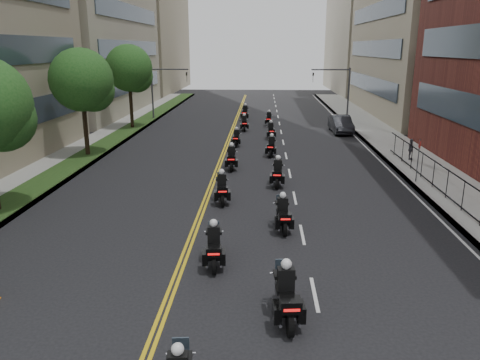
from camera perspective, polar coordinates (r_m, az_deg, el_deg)
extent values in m
cube|color=gray|center=(36.01, 19.77, 2.77)|extent=(4.00, 90.00, 0.15)
cube|color=gray|center=(36.97, -18.65, 3.20)|extent=(4.00, 90.00, 0.15)
cube|color=#1D3D16|center=(36.66, -17.50, 3.35)|extent=(2.00, 90.00, 0.04)
cube|color=#333F4C|center=(58.10, 15.50, 11.22)|extent=(0.12, 24.08, 1.80)
cube|color=#333F4C|center=(57.95, 15.80, 15.16)|extent=(0.12, 24.08, 1.80)
cube|color=#333F4C|center=(58.07, 16.12, 19.09)|extent=(0.12, 24.08, 1.80)
cube|color=gray|center=(89.03, 16.70, 18.70)|extent=(15.00, 28.00, 26.00)
cube|color=#333F4C|center=(58.79, -12.67, 11.45)|extent=(0.12, 24.08, 1.80)
cube|color=#333F4C|center=(58.64, -12.91, 15.35)|extent=(0.12, 24.08, 1.80)
cube|color=#333F4C|center=(58.77, -13.16, 19.24)|extent=(0.12, 24.08, 1.80)
cube|color=gray|center=(89.86, -13.07, 18.91)|extent=(16.00, 28.00, 26.00)
cube|color=black|center=(23.49, 26.66, -0.82)|extent=(0.05, 28.00, 0.05)
cube|color=black|center=(23.86, 26.27, -3.81)|extent=(0.05, 28.00, 0.05)
sphere|color=#1C4E1A|center=(24.41, -27.03, 6.67)|extent=(3.08, 3.08, 3.08)
cylinder|color=black|center=(35.33, -18.37, 6.77)|extent=(0.32, 0.32, 5.11)
sphere|color=#1C4E1A|center=(35.02, -18.79, 11.48)|extent=(4.40, 4.40, 4.40)
sphere|color=#1C4E1A|center=(35.24, -17.52, 10.41)|extent=(3.08, 3.08, 3.08)
cylinder|color=black|center=(46.61, -13.16, 9.36)|extent=(0.32, 0.32, 5.39)
sphere|color=#1C4E1A|center=(46.38, -13.40, 13.14)|extent=(4.40, 4.40, 4.40)
sphere|color=#1C4E1A|center=(46.65, -12.48, 12.26)|extent=(3.08, 3.08, 3.08)
cylinder|color=#3F3F44|center=(51.62, 13.07, 10.08)|extent=(0.18, 0.18, 5.60)
cylinder|color=#3F3F44|center=(51.12, 11.00, 13.07)|extent=(4.00, 0.14, 0.14)
imported|color=black|center=(50.95, 8.90, 12.26)|extent=(0.16, 0.20, 1.00)
cylinder|color=#3F3F44|center=(52.20, -10.63, 10.28)|extent=(0.18, 0.18, 5.60)
cylinder|color=#3F3F44|center=(51.60, -8.56, 13.20)|extent=(4.00, 0.14, 0.14)
imported|color=black|center=(51.33, -6.51, 12.37)|extent=(0.16, 0.20, 1.00)
sphere|color=silver|center=(10.64, -7.62, -19.76)|extent=(0.28, 0.28, 0.28)
cylinder|color=black|center=(13.48, 6.11, -17.00)|extent=(0.23, 0.76, 0.75)
cylinder|color=black|center=(14.97, 5.07, -13.34)|extent=(0.23, 0.76, 0.75)
cube|color=black|center=(14.06, 5.59, -13.99)|extent=(0.60, 1.53, 0.44)
cube|color=silver|center=(14.23, 5.53, -14.77)|extent=(0.48, 0.64, 0.33)
cube|color=black|center=(13.17, 6.18, -14.90)|extent=(0.62, 0.52, 0.35)
cube|color=red|center=(12.99, 6.34, -15.50)|extent=(0.44, 0.08, 0.08)
cube|color=black|center=(13.84, 5.62, -11.90)|extent=(0.51, 0.35, 0.68)
sphere|color=silver|center=(13.64, 5.67, -10.15)|extent=(0.32, 0.32, 0.32)
cylinder|color=black|center=(16.61, -3.20, -10.31)|extent=(0.21, 0.71, 0.70)
cylinder|color=black|center=(18.09, -3.17, -8.02)|extent=(0.21, 0.71, 0.70)
cube|color=black|center=(17.22, -3.20, -8.25)|extent=(0.56, 1.41, 0.41)
cube|color=silver|center=(17.37, -3.18, -8.89)|extent=(0.44, 0.60, 0.31)
cube|color=black|center=(16.38, -3.23, -8.64)|extent=(0.57, 0.48, 0.33)
cube|color=red|center=(16.19, -3.23, -9.02)|extent=(0.41, 0.07, 0.07)
cube|color=black|center=(17.07, -3.22, -6.62)|extent=(0.48, 0.33, 0.63)
sphere|color=silver|center=(16.92, -3.24, -5.26)|extent=(0.30, 0.30, 0.30)
cylinder|color=black|center=(19.79, 5.46, -5.92)|extent=(0.19, 0.69, 0.68)
cylinder|color=black|center=(21.28, 4.93, -4.33)|extent=(0.19, 0.69, 0.68)
cube|color=black|center=(20.43, 5.20, -4.36)|extent=(0.53, 1.38, 0.40)
cube|color=silver|center=(20.56, 5.17, -4.92)|extent=(0.42, 0.58, 0.30)
cube|color=black|center=(19.61, 5.50, -4.51)|extent=(0.55, 0.46, 0.32)
cube|color=red|center=(19.42, 5.57, -4.78)|extent=(0.40, 0.06, 0.07)
cube|color=black|center=(20.31, 5.22, -2.99)|extent=(0.46, 0.31, 0.62)
sphere|color=silver|center=(20.19, 5.25, -1.86)|extent=(0.29, 0.29, 0.29)
cylinder|color=black|center=(23.25, -2.14, -2.48)|extent=(0.23, 0.71, 0.70)
cylinder|color=black|center=(24.81, -2.30, -1.28)|extent=(0.23, 0.71, 0.70)
cube|color=black|center=(23.94, -2.23, -1.21)|extent=(0.60, 1.43, 0.41)
cube|color=silver|center=(24.06, -2.23, -1.71)|extent=(0.46, 0.61, 0.31)
cube|color=black|center=(23.09, -2.16, -1.22)|extent=(0.58, 0.49, 0.33)
cube|color=red|center=(22.89, -2.14, -1.43)|extent=(0.41, 0.08, 0.07)
cube|color=black|center=(23.85, -2.25, 0.01)|extent=(0.48, 0.34, 0.64)
sphere|color=silver|center=(23.74, -2.26, 1.02)|extent=(0.30, 0.30, 0.30)
cylinder|color=black|center=(26.16, 4.53, -0.40)|extent=(0.20, 0.72, 0.71)
cylinder|color=black|center=(27.77, 4.69, 0.57)|extent=(0.20, 0.72, 0.71)
cube|color=black|center=(26.88, 4.63, 0.70)|extent=(0.54, 1.44, 0.42)
cube|color=silver|center=(27.00, 4.62, 0.24)|extent=(0.44, 0.60, 0.31)
cube|color=black|center=(26.01, 4.56, 0.76)|extent=(0.58, 0.48, 0.34)
cube|color=red|center=(25.80, 4.54, 0.58)|extent=(0.42, 0.06, 0.07)
cube|color=black|center=(26.80, 4.65, 1.81)|extent=(0.48, 0.33, 0.65)
sphere|color=silver|center=(26.71, 4.68, 2.73)|extent=(0.30, 0.30, 0.30)
cylinder|color=black|center=(29.71, -1.07, 1.63)|extent=(0.17, 0.71, 0.71)
cylinder|color=black|center=(31.32, -0.99, 2.38)|extent=(0.17, 0.71, 0.71)
cube|color=black|center=(30.45, -1.03, 2.55)|extent=(0.49, 1.42, 0.42)
cube|color=silver|center=(30.55, -1.03, 2.13)|extent=(0.42, 0.59, 0.31)
cube|color=black|center=(29.58, -1.08, 2.65)|extent=(0.56, 0.46, 0.33)
cube|color=red|center=(29.37, -1.09, 2.51)|extent=(0.42, 0.05, 0.07)
cube|color=black|center=(30.38, -1.03, 3.52)|extent=(0.47, 0.31, 0.64)
sphere|color=silver|center=(30.30, -1.04, 4.33)|extent=(0.30, 0.30, 0.30)
cylinder|color=black|center=(33.62, 3.75, 3.25)|extent=(0.20, 0.68, 0.67)
cylinder|color=black|center=(35.15, 3.95, 3.81)|extent=(0.20, 0.68, 0.67)
cube|color=black|center=(34.33, 3.86, 3.98)|extent=(0.53, 1.36, 0.39)
cube|color=silver|center=(34.42, 3.86, 3.63)|extent=(0.42, 0.57, 0.29)
cube|color=black|center=(33.51, 3.76, 4.10)|extent=(0.55, 0.46, 0.31)
cube|color=red|center=(33.31, 3.74, 4.00)|extent=(0.39, 0.07, 0.07)
cube|color=black|center=(34.28, 3.88, 4.80)|extent=(0.45, 0.31, 0.61)
sphere|color=silver|center=(34.21, 3.89, 5.48)|extent=(0.28, 0.28, 0.28)
cylinder|color=black|center=(37.09, -0.52, 4.45)|extent=(0.15, 0.62, 0.62)
cylinder|color=black|center=(38.51, -0.32, 4.87)|extent=(0.15, 0.62, 0.62)
cube|color=black|center=(37.75, -0.42, 5.04)|extent=(0.42, 1.23, 0.36)
cube|color=silver|center=(37.83, -0.41, 4.74)|extent=(0.36, 0.51, 0.27)
cube|color=black|center=(37.00, -0.52, 5.16)|extent=(0.48, 0.40, 0.29)
cube|color=red|center=(36.82, -0.55, 5.08)|extent=(0.36, 0.04, 0.06)
cube|color=black|center=(37.71, -0.41, 5.73)|extent=(0.41, 0.27, 0.56)
sphere|color=silver|center=(37.66, -0.41, 6.30)|extent=(0.26, 0.26, 0.26)
cylinder|color=black|center=(40.06, 3.86, 5.30)|extent=(0.18, 0.67, 0.66)
cylinder|color=black|center=(41.58, 3.67, 5.70)|extent=(0.18, 0.67, 0.66)
cube|color=black|center=(40.78, 3.77, 5.88)|extent=(0.50, 1.34, 0.39)
cube|color=silver|center=(40.86, 3.76, 5.58)|extent=(0.41, 0.56, 0.29)
cube|color=black|center=(39.97, 3.87, 6.01)|extent=(0.53, 0.44, 0.31)
cube|color=red|center=(39.78, 3.90, 5.94)|extent=(0.39, 0.06, 0.07)
cube|color=black|center=(40.74, 3.78, 6.56)|extent=(0.45, 0.30, 0.60)
sphere|color=silver|center=(40.69, 3.79, 7.13)|extent=(0.28, 0.28, 0.28)
cylinder|color=black|center=(44.04, 0.56, 6.31)|extent=(0.19, 0.68, 0.67)
cylinder|color=black|center=(45.59, 0.47, 6.64)|extent=(0.19, 0.68, 0.67)
cube|color=black|center=(44.77, 0.52, 6.83)|extent=(0.52, 1.36, 0.39)
cube|color=silver|center=(44.86, 0.51, 6.55)|extent=(0.42, 0.57, 0.30)
cube|color=black|center=(43.96, 0.56, 6.97)|extent=(0.54, 0.45, 0.32)
cube|color=red|center=(43.75, 0.57, 6.90)|extent=(0.40, 0.06, 0.07)
cube|color=black|center=(44.75, 0.51, 7.46)|extent=(0.45, 0.31, 0.61)
sphere|color=silver|center=(44.70, 0.51, 7.99)|extent=(0.29, 0.29, 0.29)
cylinder|color=black|center=(46.98, 3.50, 6.87)|extent=(0.17, 0.65, 0.65)
cylinder|color=black|center=(48.48, 3.58, 7.15)|extent=(0.17, 0.65, 0.65)
cube|color=black|center=(47.69, 3.54, 7.33)|extent=(0.47, 1.30, 0.38)
cube|color=silver|center=(47.77, 3.54, 7.08)|extent=(0.39, 0.54, 0.29)
cube|color=black|center=(46.90, 3.51, 7.47)|extent=(0.52, 0.43, 0.30)
cube|color=red|center=(46.71, 3.50, 7.41)|extent=(0.38, 0.05, 0.07)
cube|color=black|center=(47.67, 3.56, 7.90)|extent=(0.43, 0.29, 0.59)
sphere|color=silver|center=(47.62, 3.57, 8.38)|extent=(0.28, 0.28, 0.28)
cylinder|color=black|center=(50.61, 0.54, 7.60)|extent=(0.19, 0.74, 0.73)
cylinder|color=black|center=(52.30, 0.72, 7.87)|extent=(0.19, 0.74, 0.73)
cube|color=black|center=(51.41, 0.63, 8.07)|extent=(0.53, 1.47, 0.43)
cube|color=silver|center=(51.50, 0.64, 7.80)|extent=(0.44, 0.61, 0.32)
cube|color=black|center=(50.53, 0.55, 8.22)|extent=(0.58, 0.48, 0.34)
cube|color=red|center=(50.31, 0.52, 8.16)|extent=(0.43, 0.05, 0.08)
cube|color=black|center=(51.40, 0.64, 8.67)|extent=(0.49, 0.32, 0.67)
sphere|color=silver|center=(51.35, 0.64, 9.17)|extent=(0.31, 0.31, 0.31)
imported|color=black|center=(44.61, 12.19, 6.68)|extent=(1.83, 4.88, 1.59)
imported|color=#45444C|center=(34.44, 20.09, 3.55)|extent=(0.59, 0.92, 1.46)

